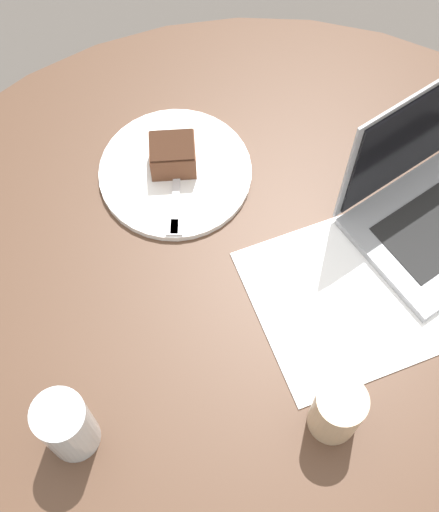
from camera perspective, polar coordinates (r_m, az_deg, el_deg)
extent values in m
plane|color=#4C4742|center=(1.76, 2.48, -16.57)|extent=(12.00, 12.00, 0.00)
cylinder|color=#4C3323|center=(1.75, 2.49, -16.51)|extent=(0.52, 0.52, 0.02)
cylinder|color=#4C3323|center=(1.40, 3.07, -13.97)|extent=(0.14, 0.14, 0.69)
cylinder|color=#4C3323|center=(1.06, 4.01, -9.70)|extent=(1.39, 1.39, 0.03)
cube|color=white|center=(1.11, 12.24, -2.43)|extent=(0.45, 0.41, 0.00)
cylinder|color=white|center=(1.18, -3.55, 6.70)|extent=(0.25, 0.25, 0.01)
cube|color=brown|center=(1.16, -3.75, 8.02)|extent=(0.08, 0.08, 0.05)
cube|color=#351E13|center=(1.14, -3.84, 8.82)|extent=(0.08, 0.07, 0.00)
cube|color=silver|center=(1.16, -3.49, 5.45)|extent=(0.03, 0.17, 0.00)
cube|color=silver|center=(1.12, -3.63, 2.28)|extent=(0.03, 0.03, 0.00)
cylinder|color=#C6AD89|center=(0.98, 9.38, -12.14)|extent=(0.07, 0.07, 0.11)
cylinder|color=silver|center=(0.98, -12.12, -13.15)|extent=(0.07, 0.07, 0.13)
cube|color=gray|center=(1.13, 16.86, 10.33)|extent=(0.26, 0.24, 0.23)
cube|color=black|center=(1.13, 16.99, 10.19)|extent=(0.24, 0.23, 0.21)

